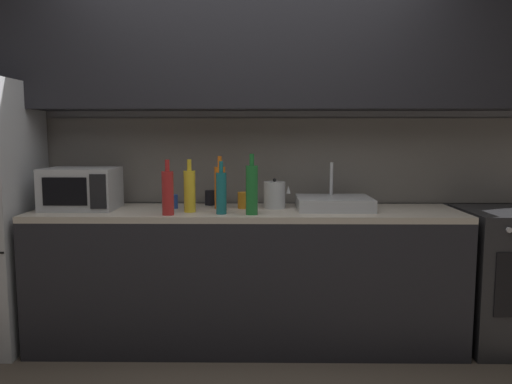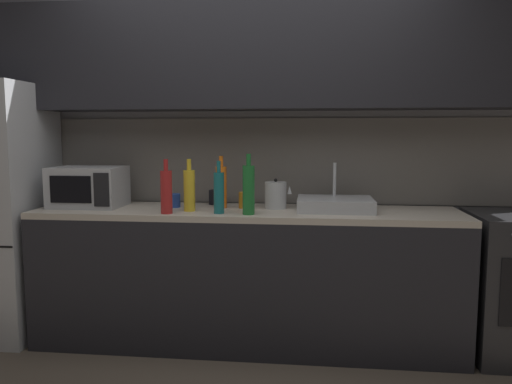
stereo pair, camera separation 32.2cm
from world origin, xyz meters
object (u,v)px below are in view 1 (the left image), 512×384
at_px(wine_bottle_red, 168,192).
at_px(mug_amber, 244,200).
at_px(mug_blue, 172,202).
at_px(wine_bottle_teal, 221,192).
at_px(wine_bottle_orange, 220,187).
at_px(mug_dark, 211,198).
at_px(oven_range, 508,278).
at_px(kettle, 275,195).
at_px(microwave, 81,189).
at_px(wine_bottle_green, 252,189).
at_px(wine_bottle_yellow, 190,190).

relative_size(wine_bottle_red, mug_amber, 3.14).
xyz_separation_m(wine_bottle_red, mug_blue, (-0.02, 0.27, -0.09)).
relative_size(wine_bottle_teal, wine_bottle_orange, 0.94).
bearing_deg(wine_bottle_teal, mug_blue, 146.75).
xyz_separation_m(wine_bottle_teal, wine_bottle_orange, (-0.03, 0.24, 0.01)).
bearing_deg(mug_amber, mug_dark, 146.78).
bearing_deg(mug_blue, oven_range, -1.33).
relative_size(wine_bottle_teal, mug_dark, 3.23).
bearing_deg(wine_bottle_orange, kettle, 2.59).
distance_m(microwave, kettle, 1.27).
distance_m(wine_bottle_red, wine_bottle_orange, 0.40).
bearing_deg(mug_dark, wine_bottle_green, -54.69).
height_order(wine_bottle_orange, wine_bottle_green, wine_bottle_green).
relative_size(oven_range, microwave, 1.96).
bearing_deg(mug_amber, wine_bottle_teal, -118.38).
distance_m(oven_range, wine_bottle_teal, 1.96).
xyz_separation_m(wine_bottle_green, mug_amber, (-0.06, 0.26, -0.10)).
xyz_separation_m(mug_dark, mug_blue, (-0.24, -0.17, -0.00)).
height_order(kettle, wine_bottle_red, wine_bottle_red).
distance_m(microwave, wine_bottle_green, 1.14).
xyz_separation_m(microwave, wine_bottle_green, (1.12, -0.21, 0.02)).
distance_m(microwave, mug_amber, 1.07).
distance_m(wine_bottle_orange, wine_bottle_green, 0.33).
relative_size(wine_bottle_orange, mug_blue, 3.80).
xyz_separation_m(oven_range, wine_bottle_red, (-2.18, -0.22, 0.59)).
bearing_deg(oven_range, wine_bottle_red, -174.37).
bearing_deg(oven_range, mug_amber, 177.83).
distance_m(kettle, wine_bottle_orange, 0.37).
distance_m(wine_bottle_red, wine_bottle_green, 0.51).
bearing_deg(mug_dark, microwave, -166.37).
height_order(kettle, wine_bottle_yellow, wine_bottle_yellow).
distance_m(wine_bottle_red, mug_blue, 0.28).
bearing_deg(wine_bottle_red, oven_range, 5.63).
xyz_separation_m(kettle, wine_bottle_orange, (-0.36, -0.02, 0.06)).
xyz_separation_m(microwave, mug_amber, (1.06, 0.05, -0.08)).
xyz_separation_m(wine_bottle_red, mug_dark, (0.21, 0.44, -0.09)).
height_order(wine_bottle_green, mug_amber, wine_bottle_green).
bearing_deg(wine_bottle_green, microwave, 169.20).
xyz_separation_m(oven_range, wine_bottle_yellow, (-2.07, -0.10, 0.59)).
relative_size(kettle, mug_amber, 1.86).
distance_m(wine_bottle_yellow, mug_dark, 0.35).
bearing_deg(microwave, wine_bottle_red, -21.04).
distance_m(wine_bottle_green, mug_dark, 0.52).
xyz_separation_m(kettle, wine_bottle_teal, (-0.33, -0.25, 0.05)).
bearing_deg(wine_bottle_red, wine_bottle_green, 2.41).
bearing_deg(mug_amber, wine_bottle_red, -148.04).
height_order(kettle, mug_amber, kettle).
bearing_deg(kettle, mug_blue, -177.77).
distance_m(wine_bottle_red, mug_dark, 0.49).
distance_m(oven_range, mug_dark, 2.04).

